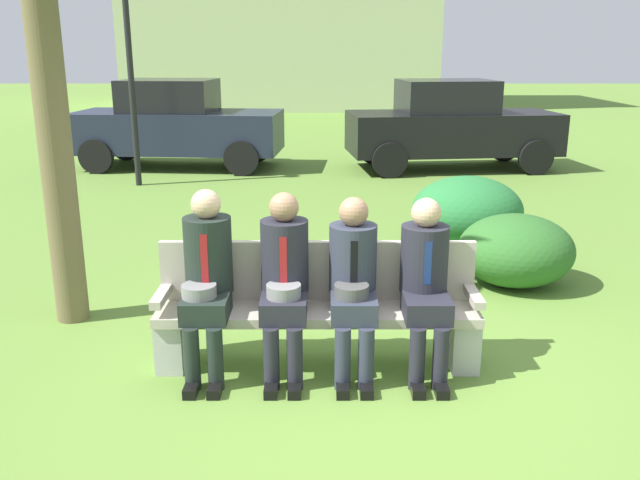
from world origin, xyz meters
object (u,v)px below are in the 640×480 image
Objects in this scene: shrub_near_bench at (470,211)px; parked_car_far at (453,125)px; seated_man_centerleft at (286,276)px; seated_man_rightmost at (428,278)px; seated_man_leftmost at (209,274)px; park_bench at (320,307)px; street_lamp at (133,63)px; parked_car_near at (179,124)px; seated_man_centerright at (356,278)px; shrub_mid_lawn at (518,250)px.

parked_car_far reaches higher than shrub_near_bench.
seated_man_centerleft is 0.99m from seated_man_rightmost.
seated_man_rightmost is at bearing -0.02° from seated_man_leftmost.
seated_man_rightmost is at bearing -9.95° from park_bench.
shrub_near_bench is at bearing -36.41° from street_lamp.
seated_man_centerleft is at bearing -73.71° from parked_car_near.
park_bench is at bearing -72.02° from parked_car_near.
seated_man_centerright is 2.52m from shrub_mid_lawn.
parked_car_far is (5.24, -0.18, 0.00)m from parked_car_near.
seated_man_centerright is 7.71m from street_lamp.
parked_car_near is at bearing 107.98° from park_bench.
seated_man_rightmost is at bearing -60.67° from street_lamp.
parked_car_far is (0.56, 6.57, 0.48)m from shrub_mid_lawn.
park_bench is 8.90m from parked_car_near.
street_lamp is at bearing 115.96° from seated_man_centerright.
shrub_near_bench is 6.22m from street_lamp.
park_bench is 0.39m from seated_man_centerleft.
street_lamp reaches higher than shrub_mid_lawn.
seated_man_centerleft is 7.51m from street_lamp.
seated_man_centerright is 1.12× the size of shrub_mid_lawn.
seated_man_rightmost is 9.28m from parked_car_near.
parked_car_near is at bearing 109.22° from seated_man_centerright.
seated_man_centerright is at bearing -114.76° from shrub_near_bench.
seated_man_centerleft is at bearing -0.23° from seated_man_leftmost.
shrub_near_bench is at bearing 65.24° from seated_man_centerright.
seated_man_centerleft is at bearing -139.78° from shrub_mid_lawn.
seated_man_centerright is at bearing -179.41° from seated_man_rightmost.
park_bench is at bearing -119.34° from shrub_near_bench.
seated_man_leftmost is 3.30m from shrub_mid_lawn.
shrub_near_bench is 0.40× the size of street_lamp.
parked_car_far is at bearing 73.17° from park_bench.
parked_car_far is at bearing -2.01° from parked_car_near.
seated_man_centerright is at bearing -0.31° from seated_man_leftmost.
park_bench reaches higher than shrub_mid_lawn.
seated_man_centerleft is 1.03× the size of seated_man_centerright.
seated_man_centerleft is (-0.23, -0.14, 0.29)m from park_bench.
seated_man_centerleft is at bearing -121.40° from shrub_near_bench.
seated_man_centerleft reaches higher than seated_man_centerright.
seated_man_centerright is 0.32× the size of parked_car_near.
shrub_mid_lawn is (1.94, 1.70, -0.08)m from park_bench.
street_lamp is at bearing 112.59° from seated_man_centerleft.
shrub_mid_lawn is 0.28× the size of parked_car_far.
park_bench is 1.84× the size of seated_man_rightmost.
seated_man_leftmost is 8.81m from parked_car_near.
seated_man_leftmost reaches higher than seated_man_centerright.
street_lamp is at bearing 114.68° from park_bench.
seated_man_leftmost is 1.05× the size of seated_man_rightmost.
parked_car_near is (-3.50, 8.59, 0.13)m from seated_man_rightmost.
seated_man_centerright is 3.61m from shrub_near_bench.
seated_man_leftmost is 1.04× the size of seated_man_centerright.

